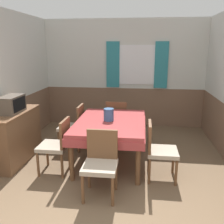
% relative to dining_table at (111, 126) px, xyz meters
% --- Properties ---
extents(wall_back, '(4.28, 0.10, 2.60)m').
position_rel_dining_table_xyz_m(wall_back, '(0.06, 2.17, 0.67)').
color(wall_back, silver).
rests_on(wall_back, ground_plane).
extents(dining_table, '(1.16, 1.63, 0.74)m').
position_rel_dining_table_xyz_m(dining_table, '(0.00, 0.00, 0.00)').
color(dining_table, '#9E3838').
rests_on(dining_table, ground_plane).
extents(chair_left_far, '(0.44, 0.44, 0.87)m').
position_rel_dining_table_xyz_m(chair_left_far, '(-0.78, 0.48, -0.16)').
color(chair_left_far, brown).
rests_on(chair_left_far, ground_plane).
extents(chair_head_near, '(0.44, 0.44, 0.87)m').
position_rel_dining_table_xyz_m(chair_head_near, '(0.00, -1.01, -0.16)').
color(chair_head_near, brown).
rests_on(chair_head_near, ground_plane).
extents(chair_right_near, '(0.44, 0.44, 0.87)m').
position_rel_dining_table_xyz_m(chair_right_near, '(0.78, -0.48, -0.16)').
color(chair_right_near, brown).
rests_on(chair_right_near, ground_plane).
extents(chair_left_near, '(0.44, 0.44, 0.87)m').
position_rel_dining_table_xyz_m(chair_left_near, '(-0.78, -0.48, -0.16)').
color(chair_left_near, brown).
rests_on(chair_left_near, ground_plane).
extents(chair_head_window, '(0.44, 0.44, 0.87)m').
position_rel_dining_table_xyz_m(chair_head_window, '(-0.00, 1.01, -0.16)').
color(chair_head_window, brown).
rests_on(chair_head_window, ground_plane).
extents(sideboard, '(0.46, 1.21, 0.88)m').
position_rel_dining_table_xyz_m(sideboard, '(-1.65, -0.17, -0.19)').
color(sideboard, brown).
rests_on(sideboard, ground_plane).
extents(tv, '(0.29, 0.49, 0.28)m').
position_rel_dining_table_xyz_m(tv, '(-1.63, -0.20, 0.38)').
color(tv, '#51473D').
rests_on(tv, sideboard).
extents(vase, '(0.17, 0.17, 0.21)m').
position_rel_dining_table_xyz_m(vase, '(-0.03, -0.00, 0.21)').
color(vase, '#335684').
rests_on(vase, dining_table).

